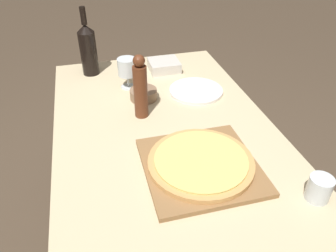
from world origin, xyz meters
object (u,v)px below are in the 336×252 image
at_px(pepper_mill, 140,88).
at_px(wine_glass, 127,68).
at_px(wine_bottle, 88,49).
at_px(pizza, 201,162).
at_px(small_bowl, 143,94).

xyz_separation_m(pepper_mill, wine_glass, (-0.02, 0.26, -0.03)).
height_order(wine_bottle, pepper_mill, wine_bottle).
height_order(pizza, small_bowl, small_bowl).
bearing_deg(wine_bottle, wine_glass, -50.85).
bearing_deg(wine_glass, pepper_mill, -86.42).
height_order(pizza, pepper_mill, pepper_mill).
distance_m(pizza, wine_glass, 0.65).
relative_size(wine_bottle, small_bowl, 2.77).
relative_size(pepper_mill, wine_glass, 1.84).
height_order(wine_bottle, wine_glass, wine_bottle).
xyz_separation_m(pizza, wine_bottle, (-0.31, 0.83, 0.10)).
bearing_deg(wine_glass, pizza, -76.85).
distance_m(pizza, wine_bottle, 0.90).
bearing_deg(small_bowl, wine_glass, 111.85).
xyz_separation_m(wine_bottle, pepper_mill, (0.18, -0.46, -0.00)).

